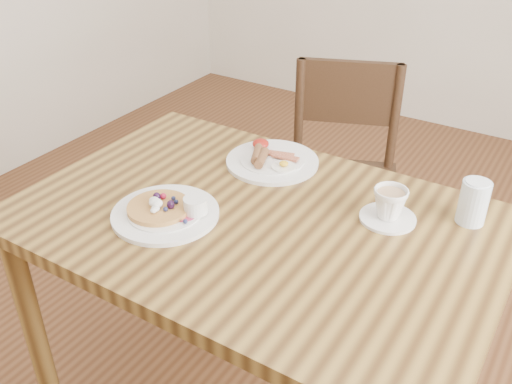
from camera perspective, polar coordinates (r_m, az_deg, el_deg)
dining_table at (r=1.49m, az=0.00°, el=-5.56°), size 1.20×0.80×0.75m
chair_far at (r=2.17m, az=8.48°, el=1.97°), size 0.55×0.55×0.88m
pancake_plate at (r=1.44m, az=-8.90°, el=-1.89°), size 0.27×0.27×0.06m
breakfast_plate at (r=1.67m, az=1.50°, el=3.25°), size 0.27×0.27×0.04m
teacup_saucer at (r=1.44m, az=13.18°, el=-1.39°), size 0.14×0.14×0.09m
water_glass at (r=1.48m, az=20.92°, el=-0.96°), size 0.07×0.07×0.11m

